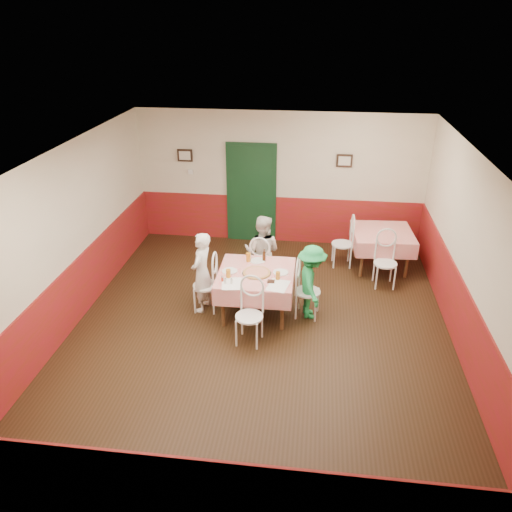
# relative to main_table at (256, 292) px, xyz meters

# --- Properties ---
(floor) EXTENTS (7.00, 7.00, 0.00)m
(floor) POSITION_rel_main_table_xyz_m (0.13, -0.52, -0.38)
(floor) COLOR black
(floor) RESTS_ON ground
(ceiling) EXTENTS (7.00, 7.00, 0.00)m
(ceiling) POSITION_rel_main_table_xyz_m (0.13, -0.52, 2.42)
(ceiling) COLOR white
(ceiling) RESTS_ON back_wall
(back_wall) EXTENTS (6.00, 0.10, 2.80)m
(back_wall) POSITION_rel_main_table_xyz_m (0.13, 2.98, 1.02)
(back_wall) COLOR beige
(back_wall) RESTS_ON ground
(front_wall) EXTENTS (6.00, 0.10, 2.80)m
(front_wall) POSITION_rel_main_table_xyz_m (0.13, -4.02, 1.02)
(front_wall) COLOR beige
(front_wall) RESTS_ON ground
(left_wall) EXTENTS (0.10, 7.00, 2.80)m
(left_wall) POSITION_rel_main_table_xyz_m (-2.87, -0.52, 1.02)
(left_wall) COLOR beige
(left_wall) RESTS_ON ground
(right_wall) EXTENTS (0.10, 7.00, 2.80)m
(right_wall) POSITION_rel_main_table_xyz_m (3.13, -0.52, 1.02)
(right_wall) COLOR beige
(right_wall) RESTS_ON ground
(wainscot_back) EXTENTS (6.00, 0.03, 1.00)m
(wainscot_back) POSITION_rel_main_table_xyz_m (0.13, 2.97, 0.12)
(wainscot_back) COLOR maroon
(wainscot_back) RESTS_ON ground
(wainscot_front) EXTENTS (6.00, 0.03, 1.00)m
(wainscot_front) POSITION_rel_main_table_xyz_m (0.13, -4.00, 0.12)
(wainscot_front) COLOR maroon
(wainscot_front) RESTS_ON ground
(wainscot_left) EXTENTS (0.03, 7.00, 1.00)m
(wainscot_left) POSITION_rel_main_table_xyz_m (-2.85, -0.52, 0.12)
(wainscot_left) COLOR maroon
(wainscot_left) RESTS_ON ground
(wainscot_right) EXTENTS (0.03, 7.00, 1.00)m
(wainscot_right) POSITION_rel_main_table_xyz_m (3.12, -0.52, 0.12)
(wainscot_right) COLOR maroon
(wainscot_right) RESTS_ON ground
(door) EXTENTS (0.96, 0.06, 2.10)m
(door) POSITION_rel_main_table_xyz_m (-0.47, 2.93, 0.68)
(door) COLOR black
(door) RESTS_ON ground
(picture_left) EXTENTS (0.32, 0.03, 0.26)m
(picture_left) POSITION_rel_main_table_xyz_m (-1.87, 2.93, 1.48)
(picture_left) COLOR black
(picture_left) RESTS_ON back_wall
(picture_right) EXTENTS (0.32, 0.03, 0.26)m
(picture_right) POSITION_rel_main_table_xyz_m (1.43, 2.93, 1.48)
(picture_right) COLOR black
(picture_right) RESTS_ON back_wall
(thermostat) EXTENTS (0.10, 0.03, 0.10)m
(thermostat) POSITION_rel_main_table_xyz_m (-1.77, 2.93, 1.12)
(thermostat) COLOR white
(thermostat) RESTS_ON back_wall
(main_table) EXTENTS (1.23, 1.23, 0.77)m
(main_table) POSITION_rel_main_table_xyz_m (0.00, 0.00, 0.00)
(main_table) COLOR red
(main_table) RESTS_ON ground
(second_table) EXTENTS (1.19, 1.19, 0.77)m
(second_table) POSITION_rel_main_table_xyz_m (2.22, 1.94, 0.00)
(second_table) COLOR red
(second_table) RESTS_ON ground
(chair_left) EXTENTS (0.42, 0.42, 0.90)m
(chair_left) POSITION_rel_main_table_xyz_m (-0.85, -0.00, 0.08)
(chair_left) COLOR white
(chair_left) RESTS_ON ground
(chair_right) EXTENTS (0.47, 0.47, 0.90)m
(chair_right) POSITION_rel_main_table_xyz_m (0.85, 0.00, 0.08)
(chair_right) COLOR white
(chair_right) RESTS_ON ground
(chair_far) EXTENTS (0.46, 0.46, 0.90)m
(chair_far) POSITION_rel_main_table_xyz_m (-0.00, 0.85, 0.08)
(chair_far) COLOR white
(chair_far) RESTS_ON ground
(chair_near) EXTENTS (0.47, 0.47, 0.90)m
(chair_near) POSITION_rel_main_table_xyz_m (0.00, -0.85, 0.08)
(chair_near) COLOR white
(chair_near) RESTS_ON ground
(chair_second_a) EXTENTS (0.45, 0.45, 0.90)m
(chair_second_a) POSITION_rel_main_table_xyz_m (1.47, 1.94, 0.08)
(chair_second_a) COLOR white
(chair_second_a) RESTS_ON ground
(chair_second_b) EXTENTS (0.45, 0.45, 0.90)m
(chair_second_b) POSITION_rel_main_table_xyz_m (2.22, 1.19, 0.08)
(chair_second_b) COLOR white
(chair_second_b) RESTS_ON ground
(pizza) EXTENTS (0.44, 0.44, 0.03)m
(pizza) POSITION_rel_main_table_xyz_m (0.02, -0.04, 0.40)
(pizza) COLOR #B74723
(pizza) RESTS_ON main_table
(plate_left) EXTENTS (0.25, 0.25, 0.01)m
(plate_left) POSITION_rel_main_table_xyz_m (-0.43, -0.03, 0.39)
(plate_left) COLOR white
(plate_left) RESTS_ON main_table
(plate_right) EXTENTS (0.25, 0.25, 0.01)m
(plate_right) POSITION_rel_main_table_xyz_m (0.40, 0.03, 0.39)
(plate_right) COLOR white
(plate_right) RESTS_ON main_table
(plate_far) EXTENTS (0.25, 0.25, 0.01)m
(plate_far) POSITION_rel_main_table_xyz_m (-0.02, 0.39, 0.39)
(plate_far) COLOR white
(plate_far) RESTS_ON main_table
(glass_a) EXTENTS (0.07, 0.07, 0.14)m
(glass_a) POSITION_rel_main_table_xyz_m (-0.41, -0.23, 0.45)
(glass_a) COLOR #BF7219
(glass_a) RESTS_ON main_table
(glass_b) EXTENTS (0.07, 0.07, 0.13)m
(glass_b) POSITION_rel_main_table_xyz_m (0.37, -0.20, 0.45)
(glass_b) COLOR #BF7219
(glass_b) RESTS_ON main_table
(glass_c) EXTENTS (0.08, 0.08, 0.15)m
(glass_c) POSITION_rel_main_table_xyz_m (-0.18, 0.37, 0.46)
(glass_c) COLOR #BF7219
(glass_c) RESTS_ON main_table
(beer_bottle) EXTENTS (0.05, 0.05, 0.20)m
(beer_bottle) POSITION_rel_main_table_xyz_m (0.09, 0.41, 0.48)
(beer_bottle) COLOR #381C0A
(beer_bottle) RESTS_ON main_table
(shaker_a) EXTENTS (0.04, 0.04, 0.09)m
(shaker_a) POSITION_rel_main_table_xyz_m (-0.43, -0.44, 0.43)
(shaker_a) COLOR silver
(shaker_a) RESTS_ON main_table
(shaker_b) EXTENTS (0.04, 0.04, 0.09)m
(shaker_b) POSITION_rel_main_table_xyz_m (-0.33, -0.44, 0.43)
(shaker_b) COLOR silver
(shaker_b) RESTS_ON main_table
(shaker_c) EXTENTS (0.04, 0.04, 0.09)m
(shaker_c) POSITION_rel_main_table_xyz_m (-0.48, -0.37, 0.43)
(shaker_c) COLOR #B23319
(shaker_c) RESTS_ON main_table
(menu_left) EXTENTS (0.35, 0.44, 0.00)m
(menu_left) POSITION_rel_main_table_xyz_m (-0.33, -0.43, 0.39)
(menu_left) COLOR white
(menu_left) RESTS_ON main_table
(menu_right) EXTENTS (0.37, 0.45, 0.00)m
(menu_right) POSITION_rel_main_table_xyz_m (0.39, -0.40, 0.39)
(menu_right) COLOR white
(menu_right) RESTS_ON main_table
(wallet) EXTENTS (0.11, 0.09, 0.02)m
(wallet) POSITION_rel_main_table_xyz_m (0.27, -0.30, 0.40)
(wallet) COLOR black
(wallet) RESTS_ON main_table
(diner_left) EXTENTS (0.43, 0.56, 1.39)m
(diner_left) POSITION_rel_main_table_xyz_m (-0.90, -0.00, 0.32)
(diner_left) COLOR gray
(diner_left) RESTS_ON ground
(diner_far) EXTENTS (0.75, 0.63, 1.38)m
(diner_far) POSITION_rel_main_table_xyz_m (-0.00, 0.90, 0.32)
(diner_far) COLOR gray
(diner_far) RESTS_ON ground
(diner_right) EXTENTS (0.61, 0.89, 1.27)m
(diner_right) POSITION_rel_main_table_xyz_m (0.90, 0.00, 0.26)
(diner_right) COLOR gray
(diner_right) RESTS_ON ground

